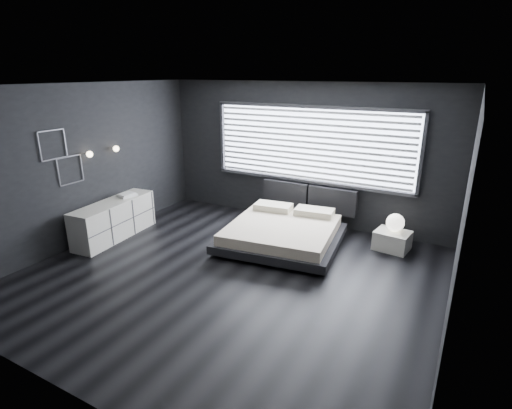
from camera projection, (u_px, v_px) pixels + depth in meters
The scene contains 12 objects.
room at pixel (227, 188), 5.68m from camera, with size 6.04×6.00×2.80m.
window at pixel (310, 145), 7.77m from camera, with size 4.14×0.09×1.52m.
headboard at pixel (308, 197), 8.04m from camera, with size 1.96×0.16×0.52m.
sconce_near at pixel (90, 154), 6.97m from camera, with size 0.18×0.11×0.11m.
sconce_far at pixel (116, 149), 7.47m from camera, with size 0.18×0.11×0.11m.
wall_art_upper at pixel (53, 145), 6.43m from camera, with size 0.01×0.48×0.48m.
wall_art_lower at pixel (71, 170), 6.79m from camera, with size 0.01×0.48×0.48m.
bed at pixel (282, 232), 7.13m from camera, with size 2.23×2.15×0.52m.
nightstand at pixel (392, 240), 6.98m from camera, with size 0.57×0.47×0.33m, color silver.
orb_lamp at pixel (395, 223), 6.92m from camera, with size 0.31×0.31×0.31m, color white.
dresser at pixel (115, 219), 7.44m from camera, with size 0.65×1.79×0.70m.
book_stack at pixel (127, 195), 7.62m from camera, with size 0.31×0.37×0.07m.
Camera 1 is at (2.98, -4.60, 2.98)m, focal length 28.00 mm.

